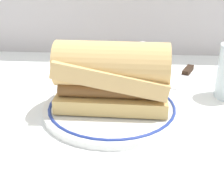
{
  "coord_description": "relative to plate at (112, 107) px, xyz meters",
  "views": [
    {
      "loc": [
        0.03,
        -0.54,
        0.29
      ],
      "look_at": [
        -0.01,
        0.0,
        0.04
      ],
      "focal_mm": 51.4,
      "sensor_mm": 36.0,
      "label": 1
    }
  ],
  "objects": [
    {
      "name": "ground_plane",
      "position": [
        0.01,
        -0.0,
        -0.01
      ],
      "size": [
        1.5,
        1.5,
        0.0
      ],
      "primitive_type": "plane",
      "color": "white"
    },
    {
      "name": "butter_knife",
      "position": [
        0.16,
        0.18,
        -0.0
      ],
      "size": [
        0.07,
        0.14,
        0.01
      ],
      "color": "silver",
      "rests_on": "ground_plane"
    },
    {
      "name": "sausage_sandwich",
      "position": [
        0.0,
        -0.0,
        0.07
      ],
      "size": [
        0.21,
        0.1,
        0.12
      ],
      "rotation": [
        0.0,
        0.0,
        -0.03
      ],
      "color": "tan",
      "rests_on": "plate"
    },
    {
      "name": "plate",
      "position": [
        0.0,
        0.0,
        0.0
      ],
      "size": [
        0.26,
        0.26,
        0.01
      ],
      "color": "white",
      "rests_on": "ground_plane"
    },
    {
      "name": "salt_shaker",
      "position": [
        0.06,
        0.22,
        0.03
      ],
      "size": [
        0.03,
        0.03,
        0.08
      ],
      "color": "white",
      "rests_on": "ground_plane"
    }
  ]
}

